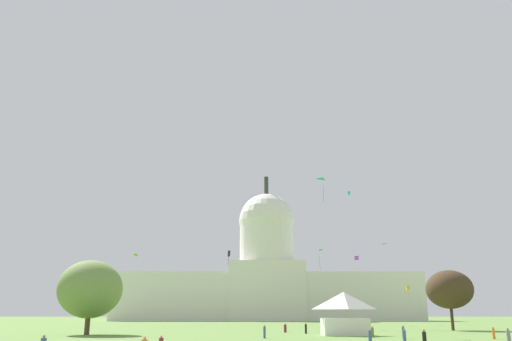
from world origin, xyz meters
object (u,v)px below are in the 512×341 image
(event_tent, at_px, (342,313))
(person_orange_edge_east, at_px, (491,334))
(capitol_building, at_px, (265,280))
(person_black_back_right, at_px, (304,329))
(person_denim_front_center, at_px, (368,336))
(kite_turquoise_mid, at_px, (321,181))
(kite_white_high, at_px, (236,199))
(person_olive_mid_right, at_px, (370,332))
(kite_violet_low, at_px, (355,258))
(tree_east_far, at_px, (447,289))
(kite_black_low, at_px, (227,254))
(kite_gold_low, at_px, (406,288))
(kite_magenta_low, at_px, (381,245))
(person_black_lawn_far_left, at_px, (422,339))
(kite_green_low, at_px, (317,254))
(person_maroon_aisle_center, at_px, (283,328))
(person_denim_deep_crowd, at_px, (263,332))
(person_denim_near_tree_west, at_px, (402,335))
(person_denim_lawn_far_right, at_px, (401,333))
(kite_cyan_high, at_px, (347,193))
(kite_lime_low, at_px, (134,255))
(person_grey_front_left, at_px, (506,336))
(tree_west_mid, at_px, (88,289))

(event_tent, height_order, person_orange_edge_east, event_tent)
(capitol_building, bearing_deg, person_black_back_right, -88.38)
(person_denim_front_center, distance_m, kite_turquoise_mid, 32.11)
(person_orange_edge_east, xyz_separation_m, kite_white_high, (-37.34, 110.08, 40.79))
(person_olive_mid_right, bearing_deg, person_black_back_right, 115.29)
(capitol_building, height_order, kite_violet_low, capitol_building)
(tree_east_far, height_order, kite_black_low, kite_black_low)
(kite_gold_low, bearing_deg, kite_white_high, 144.58)
(person_denim_front_center, relative_size, kite_magenta_low, 1.18)
(person_black_lawn_far_left, bearing_deg, kite_green_low, 39.65)
(person_maroon_aisle_center, xyz_separation_m, person_denim_deep_crowd, (-3.92, -21.44, 0.13))
(person_denim_near_tree_west, xyz_separation_m, kite_white_high, (-24.46, 114.79, 40.82))
(event_tent, bearing_deg, person_denim_lawn_far_right, -63.42)
(person_denim_deep_crowd, relative_size, kite_violet_low, 1.25)
(person_black_lawn_far_left, height_order, person_maroon_aisle_center, person_black_lawn_far_left)
(kite_black_low, bearing_deg, person_denim_front_center, -154.69)
(person_denim_lawn_far_right, bearing_deg, kite_turquoise_mid, -86.45)
(person_denim_deep_crowd, bearing_deg, capitol_building, 63.99)
(kite_cyan_high, bearing_deg, tree_east_far, -86.27)
(kite_turquoise_mid, height_order, kite_magenta_low, kite_turquoise_mid)
(kite_black_low, bearing_deg, tree_east_far, -107.99)
(kite_black_low, relative_size, kite_magenta_low, 2.72)
(person_denim_lawn_far_right, relative_size, kite_lime_low, 1.71)
(tree_east_far, height_order, person_black_lawn_far_left, tree_east_far)
(event_tent, xyz_separation_m, person_grey_front_left, (16.38, -17.65, -2.59))
(person_orange_edge_east, bearing_deg, person_denim_deep_crowd, -30.38)
(capitol_building, distance_m, kite_magenta_low, 121.71)
(person_denim_front_center, height_order, kite_violet_low, kite_violet_low)
(person_olive_mid_right, distance_m, person_denim_lawn_far_right, 5.26)
(person_denim_lawn_far_right, relative_size, kite_magenta_low, 1.39)
(person_black_back_right, height_order, kite_gold_low, kite_gold_low)
(tree_east_far, distance_m, kite_black_low, 49.64)
(tree_east_far, xyz_separation_m, kite_cyan_high, (-5.77, 72.96, 35.33))
(person_black_back_right, xyz_separation_m, kite_green_low, (5.72, 27.74, 15.00))
(person_denim_deep_crowd, bearing_deg, kite_turquoise_mid, 26.06)
(person_orange_edge_east, bearing_deg, kite_lime_low, -72.36)
(person_olive_mid_right, xyz_separation_m, kite_magenta_low, (8.54, 26.88, 15.27))
(person_grey_front_left, bearing_deg, capitol_building, 62.26)
(kite_turquoise_mid, xyz_separation_m, kite_gold_low, (30.89, 64.29, -14.93))
(person_black_lawn_far_left, relative_size, person_maroon_aisle_center, 1.07)
(person_grey_front_left, distance_m, person_denim_deep_crowd, 30.01)
(tree_east_far, xyz_separation_m, person_denim_deep_crowd, (-36.61, -31.62, -6.87))
(tree_west_mid, bearing_deg, kite_black_low, 64.24)
(person_denim_near_tree_west, distance_m, kite_lime_low, 86.55)
(kite_cyan_high, xyz_separation_m, kite_turquoise_mid, (-20.64, -92.07, -18.25))
(kite_turquoise_mid, bearing_deg, tree_west_mid, 151.92)
(capitol_building, height_order, person_black_lawn_far_left, capitol_building)
(person_black_lawn_far_left, bearing_deg, tree_east_far, 13.69)
(person_denim_deep_crowd, distance_m, kite_turquoise_mid, 28.88)
(person_orange_edge_east, distance_m, kite_green_low, 51.67)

